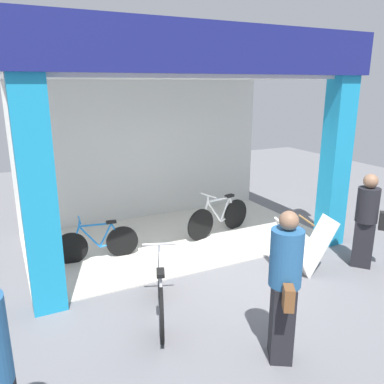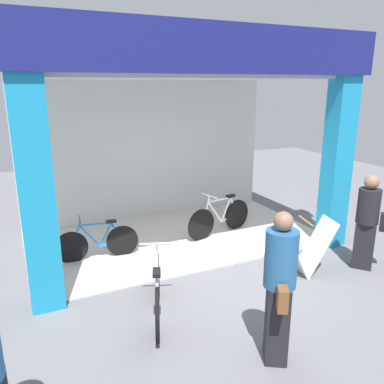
{
  "view_description": "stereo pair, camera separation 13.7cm",
  "coord_description": "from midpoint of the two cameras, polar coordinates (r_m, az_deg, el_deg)",
  "views": [
    {
      "loc": [
        -2.94,
        -5.16,
        3.01
      ],
      "look_at": [
        0.0,
        0.77,
        1.15
      ],
      "focal_mm": 36.51,
      "sensor_mm": 36.0,
      "label": 1
    },
    {
      "loc": [
        -2.82,
        -5.22,
        3.01
      ],
      "look_at": [
        0.0,
        0.77,
        1.15
      ],
      "focal_mm": 36.51,
      "sensor_mm": 36.0,
      "label": 2
    }
  ],
  "objects": [
    {
      "name": "pedestrian_2",
      "position": [
        4.4,
        12.45,
        -13.21
      ],
      "size": [
        0.48,
        0.58,
        1.75
      ],
      "color": "black",
      "rests_on": "ground"
    },
    {
      "name": "bicycle_inside_0",
      "position": [
        7.97,
        3.47,
        -3.75
      ],
      "size": [
        1.59,
        0.51,
        0.9
      ],
      "color": "black",
      "rests_on": "ground"
    },
    {
      "name": "pedestrian_1",
      "position": [
        7.04,
        23.73,
        -3.71
      ],
      "size": [
        0.59,
        0.63,
        1.6
      ],
      "color": "black",
      "rests_on": "ground"
    },
    {
      "name": "ground_plane",
      "position": [
        6.65,
        2.39,
        -11.21
      ],
      "size": [
        19.19,
        19.19,
        0.0
      ],
      "primitive_type": "plane",
      "color": "slate",
      "rests_on": "ground"
    },
    {
      "name": "shop_facade",
      "position": [
        7.44,
        -3.43,
        8.29
      ],
      "size": [
        5.79,
        3.38,
        3.82
      ],
      "color": "beige",
      "rests_on": "ground"
    },
    {
      "name": "sandwich_board_sign",
      "position": [
        6.62,
        15.51,
        -7.6
      ],
      "size": [
        0.99,
        0.71,
        0.92
      ],
      "color": "silver",
      "rests_on": "ground"
    },
    {
      "name": "bicycle_parked_0",
      "position": [
        5.32,
        -5.36,
        -14.18
      ],
      "size": [
        0.64,
        1.57,
        0.91
      ],
      "color": "black",
      "rests_on": "ground"
    },
    {
      "name": "bicycle_inside_1",
      "position": [
        7.05,
        -14.19,
        -7.26
      ],
      "size": [
        1.44,
        0.4,
        0.79
      ],
      "color": "black",
      "rests_on": "ground"
    }
  ]
}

